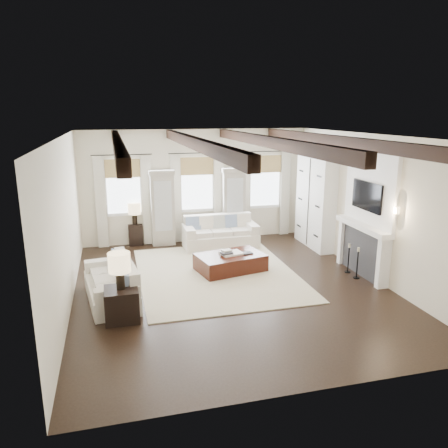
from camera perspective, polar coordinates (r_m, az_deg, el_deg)
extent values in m
plane|color=black|center=(9.48, 0.92, -8.27)|extent=(7.50, 7.50, 0.00)
cube|color=#EEE5CB|center=(12.57, -3.59, 4.98)|extent=(6.50, 0.04, 3.20)
cube|color=#EEE5CB|center=(5.62, 11.23, -7.37)|extent=(6.50, 0.04, 3.20)
cube|color=#EEE5CB|center=(8.73, -20.08, -0.11)|extent=(0.04, 7.50, 3.20)
cube|color=#EEE5CB|center=(10.32, 18.66, 2.15)|extent=(0.04, 7.50, 3.20)
cube|color=white|center=(8.76, 1.00, 11.42)|extent=(6.50, 7.50, 0.04)
cube|color=black|center=(8.45, -13.77, 10.09)|extent=(0.16, 7.40, 0.22)
cube|color=black|center=(8.60, -3.91, 10.53)|extent=(0.16, 7.40, 0.22)
cube|color=black|center=(8.99, 5.69, 10.67)|extent=(0.16, 7.40, 0.22)
cube|color=black|center=(9.59, 14.01, 10.55)|extent=(0.16, 7.40, 0.22)
cube|color=white|center=(12.32, -13.00, 4.68)|extent=(0.90, 0.03, 1.45)
cube|color=#A4874E|center=(12.18, -13.13, 7.09)|extent=(0.94, 0.04, 0.50)
cube|color=beige|center=(12.29, -15.77, 2.68)|extent=(0.28, 0.08, 2.50)
cube|color=beige|center=(12.32, -10.00, 3.03)|extent=(0.28, 0.08, 2.50)
cylinder|color=black|center=(12.10, -13.23, 8.80)|extent=(1.60, 0.02, 0.02)
cube|color=white|center=(12.53, -3.57, 5.18)|extent=(0.90, 0.03, 1.45)
cube|color=#A4874E|center=(12.40, -3.55, 7.56)|extent=(0.94, 0.04, 0.50)
cube|color=beige|center=(12.40, -6.27, 3.24)|extent=(0.28, 0.08, 2.50)
cube|color=beige|center=(12.63, -0.69, 3.53)|extent=(0.28, 0.08, 2.50)
cylinder|color=black|center=(12.31, -3.54, 9.24)|extent=(1.60, 0.02, 0.02)
cube|color=white|center=(13.07, 5.33, 5.53)|extent=(0.90, 0.03, 1.45)
cube|color=#A4874E|center=(12.94, 5.47, 7.81)|extent=(0.94, 0.04, 0.50)
cube|color=beige|center=(12.85, 2.83, 3.70)|extent=(0.28, 0.08, 2.50)
cube|color=beige|center=(13.26, 7.97, 3.92)|extent=(0.28, 0.08, 2.50)
cylinder|color=black|center=(12.86, 5.59, 9.42)|extent=(1.60, 0.02, 0.02)
cube|color=#A39E91|center=(12.32, -8.04, 1.83)|extent=(0.64, 0.38, 2.00)
cube|color=#B2B7BA|center=(12.10, -7.95, 2.32)|extent=(0.48, 0.02, 1.40)
cube|color=#A39E91|center=(12.14, -8.21, 6.72)|extent=(0.70, 0.42, 0.12)
cube|color=#A39E91|center=(12.70, 1.19, 2.35)|extent=(0.64, 0.38, 2.00)
cube|color=#B2B7BA|center=(12.48, 1.44, 2.84)|extent=(0.48, 0.02, 1.40)
cube|color=#A39E91|center=(12.52, 1.21, 7.10)|extent=(0.70, 0.42, 0.12)
cube|color=#27272A|center=(10.53, 17.79, -3.46)|extent=(0.18, 1.50, 1.10)
cube|color=black|center=(10.56, 17.59, -4.25)|extent=(0.10, 0.90, 0.70)
cube|color=white|center=(9.86, 20.09, -4.86)|extent=(0.26, 0.14, 1.10)
cube|color=white|center=(11.18, 15.41, -2.25)|extent=(0.26, 0.14, 1.10)
cube|color=white|center=(10.33, 17.72, -0.27)|extent=(0.32, 1.90, 0.12)
cube|color=white|center=(10.20, 18.65, 4.88)|extent=(0.10, 1.90, 1.80)
cube|color=black|center=(10.20, 18.20, 3.49)|extent=(0.07, 1.10, 0.64)
cylinder|color=#FFD899|center=(9.39, 21.66, 1.66)|extent=(0.10, 0.10, 0.14)
cube|color=silver|center=(12.29, 11.84, 2.82)|extent=(0.40, 1.70, 2.50)
cube|color=black|center=(12.20, 10.96, 2.78)|extent=(0.01, 0.02, 2.40)
cube|color=#C1B899|center=(10.26, -1.00, -6.41)|extent=(3.55, 4.36, 0.02)
cube|color=silver|center=(12.14, -0.46, -2.16)|extent=(2.03, 0.93, 0.39)
cube|color=silver|center=(12.35, -0.86, 0.23)|extent=(1.93, 0.22, 0.48)
cube|color=silver|center=(11.88, -4.64, -0.97)|extent=(0.26, 0.87, 0.25)
cube|color=silver|center=(12.29, 3.57, -0.44)|extent=(0.26, 0.87, 0.25)
cube|color=silver|center=(11.91, -3.03, -1.20)|extent=(0.54, 0.58, 0.14)
cube|color=silver|center=(12.02, -0.41, -1.03)|extent=(0.54, 0.58, 0.14)
cube|color=silver|center=(12.16, 2.15, -0.85)|extent=(0.54, 0.58, 0.14)
cube|color=#677EA6|center=(12.05, -4.03, -0.03)|extent=(0.41, 0.21, 0.42)
cube|color=silver|center=(12.12, -2.35, 0.08)|extent=(0.41, 0.21, 0.42)
cube|color=beige|center=(12.19, -0.68, 0.18)|extent=(0.41, 0.21, 0.42)
cube|color=#677EA6|center=(12.28, 0.97, 0.28)|extent=(0.41, 0.21, 0.42)
cube|color=silver|center=(12.38, 2.59, 0.38)|extent=(0.41, 0.21, 0.42)
cube|color=silver|center=(9.09, -14.52, -8.57)|extent=(1.11, 2.00, 0.36)
cube|color=silver|center=(8.98, -12.59, -5.94)|extent=(0.44, 1.82, 0.45)
cube|color=silver|center=(9.75, -15.32, -5.14)|extent=(0.84, 0.34, 0.24)
cube|color=silver|center=(8.21, -13.81, -8.81)|extent=(0.84, 0.34, 0.24)
cube|color=silver|center=(9.48, -15.33, -6.06)|extent=(0.61, 0.58, 0.13)
cube|color=silver|center=(8.99, -14.90, -7.17)|extent=(0.61, 0.58, 0.13)
cube|color=silver|center=(8.51, -14.41, -8.40)|extent=(0.61, 0.58, 0.13)
cube|color=#677EA6|center=(9.58, -14.21, -4.55)|extent=(0.25, 0.40, 0.39)
cube|color=silver|center=(9.16, -13.79, -5.42)|extent=(0.25, 0.40, 0.39)
cube|color=beige|center=(8.74, -13.33, -6.37)|extent=(0.25, 0.40, 0.39)
cube|color=#677EA6|center=(8.32, -12.82, -7.41)|extent=(0.25, 0.40, 0.39)
cube|color=black|center=(10.37, 0.83, -5.06)|extent=(1.70, 1.26, 0.40)
cube|color=white|center=(10.33, 0.98, -3.84)|extent=(0.57, 0.48, 0.04)
cube|color=#262628|center=(10.22, 0.32, -3.80)|extent=(0.30, 0.25, 0.04)
cube|color=beige|center=(10.29, 0.35, -3.47)|extent=(0.25, 0.21, 0.03)
cube|color=#262628|center=(10.36, 3.04, -3.82)|extent=(0.27, 0.23, 0.03)
cube|color=black|center=(8.20, -13.20, -10.17)|extent=(0.60, 0.60, 0.60)
cylinder|color=black|center=(8.02, -13.39, -7.17)|extent=(0.15, 0.15, 0.33)
cylinder|color=#F9D89E|center=(7.91, -13.53, -4.90)|extent=(0.39, 0.39, 0.35)
cube|color=black|center=(12.62, -11.48, -1.32)|extent=(0.39, 0.39, 0.59)
cylinder|color=black|center=(12.51, -11.58, 0.63)|extent=(0.14, 0.14, 0.30)
cylinder|color=#F9D89E|center=(12.44, -11.65, 2.00)|extent=(0.35, 0.35, 0.32)
cylinder|color=black|center=(10.42, 16.89, -6.73)|extent=(0.15, 0.15, 0.02)
cylinder|color=black|center=(10.32, 17.01, -5.10)|extent=(0.03, 0.03, 0.64)
cylinder|color=beige|center=(10.20, 17.16, -3.20)|extent=(0.06, 0.06, 0.09)
cylinder|color=black|center=(10.73, 15.83, -6.03)|extent=(0.14, 0.14, 0.02)
cylinder|color=black|center=(10.63, 15.94, -4.51)|extent=(0.03, 0.03, 0.62)
cylinder|color=beige|center=(10.53, 16.07, -2.74)|extent=(0.05, 0.05, 0.09)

